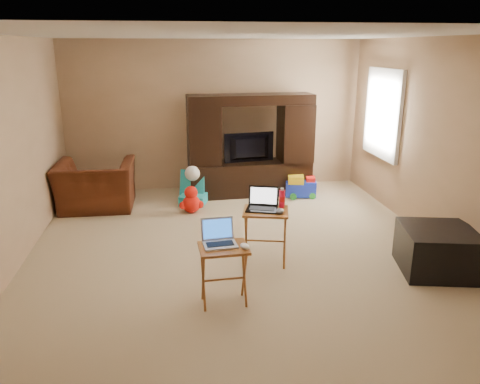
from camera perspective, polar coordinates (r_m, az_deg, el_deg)
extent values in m
plane|color=#C9AE8B|center=(5.78, -0.29, -7.01)|extent=(5.50, 5.50, 0.00)
plane|color=silver|center=(5.26, -0.33, 18.63)|extent=(5.50, 5.50, 0.00)
plane|color=tan|center=(8.07, -3.09, 9.27)|extent=(5.00, 0.00, 5.00)
plane|color=tan|center=(2.81, 7.65, -6.61)|extent=(5.00, 0.00, 5.00)
plane|color=tan|center=(5.62, -26.53, 3.88)|extent=(0.00, 5.50, 5.50)
plane|color=tan|center=(6.24, 23.18, 5.49)|extent=(0.00, 5.50, 5.50)
plane|color=white|center=(7.55, 17.15, 9.12)|extent=(0.00, 1.20, 1.20)
cube|color=white|center=(7.54, 17.01, 9.12)|extent=(0.06, 1.14, 1.34)
cube|color=black|center=(7.69, 1.25, 5.68)|extent=(2.04, 0.59, 1.65)
imported|color=black|center=(7.65, 1.30, 5.37)|extent=(0.85, 0.24, 0.48)
imported|color=#4D1E10|center=(7.40, -17.15, 0.73)|extent=(1.14, 1.00, 0.73)
cube|color=black|center=(5.60, 22.91, -6.55)|extent=(0.90, 0.90, 0.49)
cube|color=#AB6029|center=(4.52, -1.98, -10.13)|extent=(0.47, 0.38, 0.59)
cube|color=#9A6425|center=(5.30, 3.11, -5.54)|extent=(0.57, 0.50, 0.65)
cube|color=#BCBDC2|center=(4.37, -2.47, -5.12)|extent=(0.33, 0.29, 0.24)
cube|color=black|center=(5.16, 2.71, -0.94)|extent=(0.41, 0.37, 0.24)
ellipsoid|color=white|center=(4.34, 0.59, -6.63)|extent=(0.11, 0.14, 0.05)
ellipsoid|color=#434348|center=(5.09, 4.87, -2.34)|extent=(0.12, 0.15, 0.05)
cylinder|color=red|center=(5.27, 5.14, -0.83)|extent=(0.06, 0.06, 0.20)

